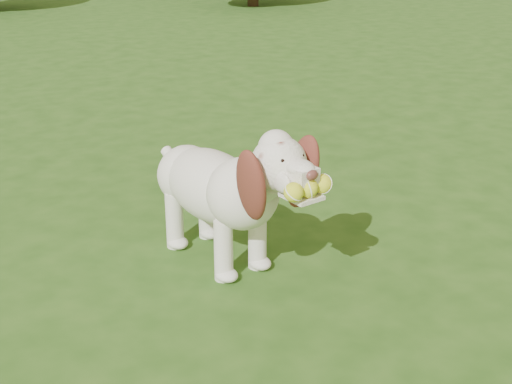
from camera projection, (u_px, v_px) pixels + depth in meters
ground at (133, 243)px, 3.41m from camera, size 80.00×80.00×0.00m
dog at (225, 185)px, 3.07m from camera, size 0.43×1.09×0.71m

